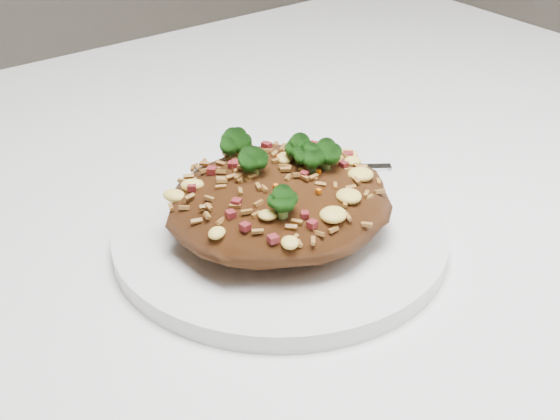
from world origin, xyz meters
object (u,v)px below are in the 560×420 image
(dining_table, at_px, (199,312))
(fried_rice, at_px, (280,191))
(fork, at_px, (303,169))
(plate, at_px, (280,236))

(dining_table, height_order, fried_rice, fried_rice)
(fried_rice, relative_size, fork, 1.16)
(dining_table, height_order, fork, fork)
(plate, xyz_separation_m, fried_rice, (0.00, 0.00, 0.04))
(fried_rice, height_order, fork, fried_rice)
(dining_table, bearing_deg, fried_rice, -62.73)
(dining_table, xyz_separation_m, fork, (0.10, -0.01, 0.11))
(dining_table, relative_size, fork, 8.44)
(plate, bearing_deg, fork, 41.01)
(fork, bearing_deg, fried_rice, -104.62)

